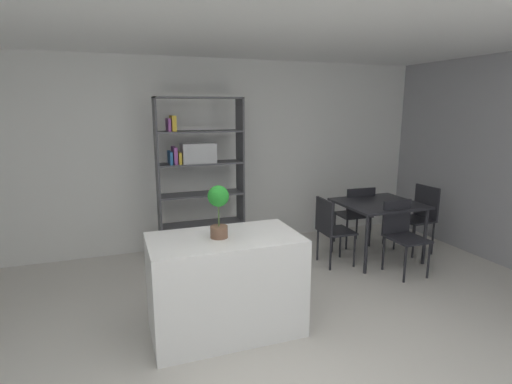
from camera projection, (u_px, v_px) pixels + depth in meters
ground_plane at (275, 357)px, 3.27m from camera, size 9.82×9.82×0.00m
ceiling_slab at (279, 3)px, 2.71m from camera, size 7.13×5.90×0.06m
back_partition at (198, 155)px, 5.67m from camera, size 7.13×0.06×2.68m
kitchen_island at (225, 284)px, 3.58m from camera, size 1.33×0.75×0.90m
potted_plant_on_island at (219, 206)px, 3.41m from camera, size 0.18×0.18×0.46m
open_bookshelf at (197, 173)px, 5.29m from camera, size 1.14×0.34×2.14m
dining_table at (378, 208)px, 5.29m from camera, size 1.02×0.92×0.77m
dining_chair_window_side at (421, 213)px, 5.56m from camera, size 0.43×0.44×0.94m
dining_chair_near at (402, 231)px, 4.88m from camera, size 0.40×0.46×0.88m
dining_chair_island_side at (330, 226)px, 5.09m from camera, size 0.41×0.42×0.88m
dining_chair_far at (356, 211)px, 5.77m from camera, size 0.46×0.42×0.89m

